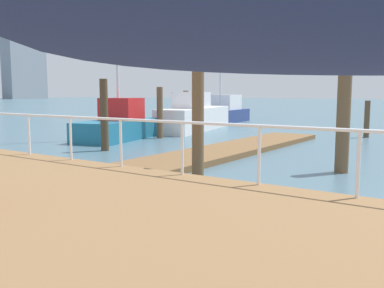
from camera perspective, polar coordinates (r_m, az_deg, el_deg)
name	(u,v)px	position (r m, az deg, el deg)	size (l,w,h in m)	color
floating_dock	(229,150)	(14.45, 4.97, -0.82)	(12.17, 2.00, 0.18)	brown
boardwalk_railing	(182,133)	(8.34, -1.34, 1.51)	(0.06, 23.49, 1.08)	white
dock_piling_0	(186,111)	(22.09, -0.84, 4.44)	(0.26, 0.26, 2.15)	brown
dock_piling_1	(160,113)	(19.06, -4.37, 4.24)	(0.28, 0.28, 2.30)	brown
dock_piling_2	(104,115)	(15.11, -11.79, 3.85)	(0.28, 0.28, 2.52)	#473826
dock_piling_3	(343,123)	(11.33, 19.76, 2.69)	(0.34, 0.34, 2.54)	brown
dock_piling_4	(367,119)	(20.88, 22.58, 3.13)	(0.24, 0.24, 1.69)	brown
dock_piling_5	(198,127)	(9.51, 0.81, 2.33)	(0.27, 0.27, 2.53)	brown
moored_boat_0	(195,116)	(23.20, 0.39, 3.86)	(7.63, 3.39, 6.95)	white
moored_boat_1	(119,124)	(18.89, -9.79, 2.71)	(5.12, 3.01, 9.04)	#1E6B8C
moored_boat_2	(222,113)	(28.98, 4.02, 4.22)	(7.12, 2.67, 6.65)	navy
skyline_tower_7	(23,49)	(166.26, -21.84, 11.89)	(13.86, 7.00, 35.90)	#8C939E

